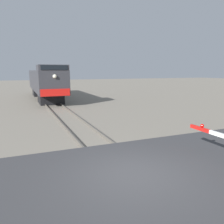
# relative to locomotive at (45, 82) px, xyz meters

# --- Properties ---
(ground_plane) EXTENTS (160.00, 160.00, 0.00)m
(ground_plane) POSITION_rel_locomotive_xyz_m (0.00, -22.06, -2.01)
(ground_plane) COLOR gray
(rail_track_left) EXTENTS (0.08, 80.00, 0.15)m
(rail_track_left) POSITION_rel_locomotive_xyz_m (-0.72, -22.06, -1.93)
(rail_track_left) COLOR #59544C
(rail_track_left) RESTS_ON ground_plane
(rail_track_right) EXTENTS (0.08, 80.00, 0.15)m
(rail_track_right) POSITION_rel_locomotive_xyz_m (0.72, -22.06, -1.93)
(rail_track_right) COLOR #59544C
(rail_track_right) RESTS_ON ground_plane
(road_surface) EXTENTS (36.00, 6.14, 0.15)m
(road_surface) POSITION_rel_locomotive_xyz_m (0.00, -22.06, -1.93)
(road_surface) COLOR #38383A
(road_surface) RESTS_ON ground_plane
(locomotive) EXTENTS (2.74, 15.03, 3.85)m
(locomotive) POSITION_rel_locomotive_xyz_m (0.00, 0.00, 0.00)
(locomotive) COLOR black
(locomotive) RESTS_ON ground_plane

